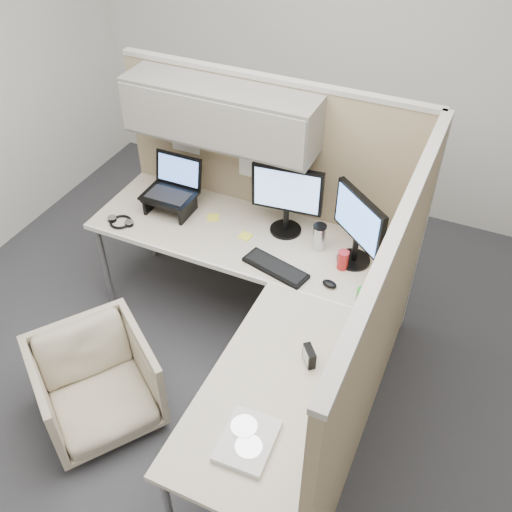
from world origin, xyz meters
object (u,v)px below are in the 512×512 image
at_px(office_chair, 96,381).
at_px(keyboard, 276,268).
at_px(desk, 251,291).
at_px(monitor_left, 287,195).

relative_size(office_chair, keyboard, 1.59).
xyz_separation_m(desk, monitor_left, (-0.01, 0.55, 0.32)).
bearing_deg(desk, monitor_left, 91.43).
distance_m(office_chair, keyboard, 1.22).
bearing_deg(keyboard, office_chair, -115.51).
distance_m(office_chair, monitor_left, 1.56).
bearing_deg(desk, office_chair, -133.67).
bearing_deg(keyboard, desk, -96.67).
xyz_separation_m(desk, keyboard, (0.07, 0.19, 0.05)).
bearing_deg(monitor_left, office_chair, -123.64).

